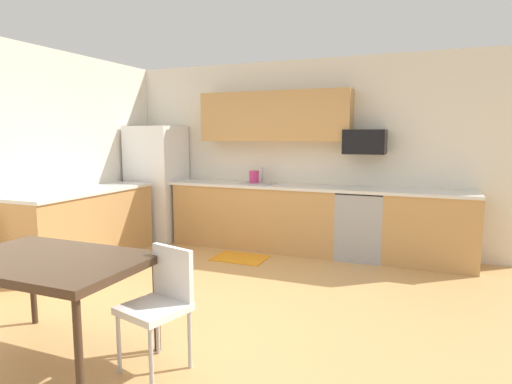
% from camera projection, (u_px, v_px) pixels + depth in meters
% --- Properties ---
extents(ground_plane, '(12.00, 12.00, 0.00)m').
position_uv_depth(ground_plane, '(216.00, 310.00, 4.07)').
color(ground_plane, tan).
extents(wall_back, '(5.80, 0.10, 2.70)m').
position_uv_depth(wall_back, '(298.00, 155.00, 6.33)').
color(wall_back, silver).
rests_on(wall_back, ground).
extents(wall_left, '(0.10, 5.80, 2.70)m').
position_uv_depth(wall_left, '(6.00, 161.00, 4.88)').
color(wall_left, silver).
rests_on(wall_left, ground).
extents(cabinet_run_back, '(2.44, 0.60, 0.90)m').
position_uv_depth(cabinet_run_back, '(256.00, 217.00, 6.32)').
color(cabinet_run_back, tan).
rests_on(cabinet_run_back, ground).
extents(cabinet_run_back_right, '(1.11, 0.60, 0.90)m').
position_uv_depth(cabinet_run_back_right, '(430.00, 230.00, 5.44)').
color(cabinet_run_back_right, tan).
rests_on(cabinet_run_back_right, ground).
extents(cabinet_run_left, '(0.60, 2.00, 0.90)m').
position_uv_depth(cabinet_run_left, '(86.00, 227.00, 5.61)').
color(cabinet_run_left, tan).
rests_on(cabinet_run_left, ground).
extents(countertop_back, '(4.80, 0.64, 0.04)m').
position_uv_depth(countertop_back, '(291.00, 187.00, 6.06)').
color(countertop_back, silver).
rests_on(countertop_back, cabinet_run_back).
extents(countertop_left, '(0.64, 2.00, 0.04)m').
position_uv_depth(countertop_left, '(84.00, 191.00, 5.54)').
color(countertop_left, silver).
rests_on(countertop_left, cabinet_run_left).
extents(upper_cabinets_back, '(2.20, 0.34, 0.70)m').
position_uv_depth(upper_cabinets_back, '(274.00, 117.00, 6.17)').
color(upper_cabinets_back, tan).
extents(refrigerator, '(0.76, 0.70, 1.77)m').
position_uv_depth(refrigerator, '(157.00, 183.00, 6.81)').
color(refrigerator, white).
rests_on(refrigerator, ground).
extents(oven_range, '(0.60, 0.60, 0.91)m').
position_uv_depth(oven_range, '(361.00, 224.00, 5.75)').
color(oven_range, '#999BA0').
rests_on(oven_range, ground).
extents(microwave, '(0.54, 0.36, 0.32)m').
position_uv_depth(microwave, '(365.00, 142.00, 5.70)').
color(microwave, black).
extents(sink_basin, '(0.48, 0.40, 0.14)m').
position_uv_depth(sink_basin, '(258.00, 188.00, 6.25)').
color(sink_basin, '#A5A8AD').
rests_on(sink_basin, countertop_back).
extents(sink_faucet, '(0.02, 0.02, 0.24)m').
position_uv_depth(sink_faucet, '(262.00, 176.00, 6.40)').
color(sink_faucet, '#B2B5BA').
rests_on(sink_faucet, countertop_back).
extents(dining_table, '(1.40, 0.90, 0.77)m').
position_uv_depth(dining_table, '(48.00, 266.00, 3.10)').
color(dining_table, '#422D1E').
rests_on(dining_table, ground).
extents(chair_near_table, '(0.49, 0.49, 0.85)m').
position_uv_depth(chair_near_table, '(161.00, 298.00, 3.01)').
color(chair_near_table, white).
rests_on(chair_near_table, ground).
extents(floor_mat, '(0.70, 0.50, 0.01)m').
position_uv_depth(floor_mat, '(240.00, 258.00, 5.77)').
color(floor_mat, orange).
rests_on(floor_mat, ground).
extents(kettle, '(0.14, 0.14, 0.20)m').
position_uv_depth(kettle, '(254.00, 178.00, 6.31)').
color(kettle, '#CC3372').
rests_on(kettle, countertop_back).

